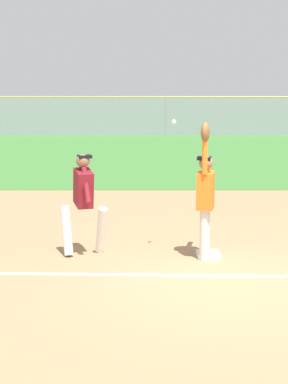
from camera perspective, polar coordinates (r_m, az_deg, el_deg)
ground_plane at (r=9.18m, az=7.52°, el=-8.39°), size 79.35×79.35×0.00m
outfield_grass at (r=25.56m, az=2.69°, el=3.58°), size 47.51×17.68×0.01m
first_base at (r=10.50m, az=5.97°, el=-5.74°), size 0.40×0.40×0.08m
fielder at (r=10.14m, az=5.70°, el=-0.04°), size 0.34×0.90×2.28m
runner at (r=10.41m, az=-5.57°, el=-0.47°), size 0.86×0.83×1.72m
baseball at (r=10.19m, az=2.80°, el=6.48°), size 0.07×0.07×0.07m
outfield_fence at (r=34.28m, az=2.02°, el=7.02°), size 47.59×0.08×2.14m
parked_car_tan at (r=39.13m, az=-6.78°, el=6.76°), size 4.55×2.41×1.25m
parked_car_green at (r=38.38m, az=2.13°, el=6.76°), size 4.41×2.14×1.25m
parked_car_black at (r=39.55m, az=11.07°, el=6.68°), size 4.59×2.51×1.25m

